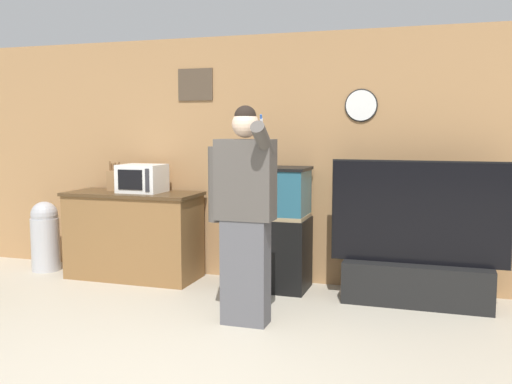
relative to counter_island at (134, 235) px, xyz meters
name	(u,v)px	position (x,y,z in m)	size (l,w,h in m)	color
wall_back_paneled	(282,159)	(1.56, 0.40, 0.83)	(10.00, 0.08, 2.60)	#A87A4C
counter_island	(134,235)	(0.00, 0.00, 0.00)	(1.45, 0.64, 0.94)	brown
microwave	(142,178)	(0.10, 0.03, 0.62)	(0.46, 0.39, 0.30)	white
knife_block	(114,180)	(-0.26, 0.05, 0.59)	(0.13, 0.09, 0.33)	olive
aquarium_on_stand	(268,228)	(1.51, 0.05, 0.15)	(0.81, 0.49, 1.24)	black
tv_on_stand	(417,263)	(2.98, -0.06, -0.09)	(1.61, 0.40, 1.33)	black
person_standing	(244,212)	(1.63, -1.04, 0.47)	(0.57, 0.43, 1.81)	#515156
trash_bin	(45,235)	(-1.13, -0.02, -0.06)	(0.32, 0.32, 0.80)	#B7B7BC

